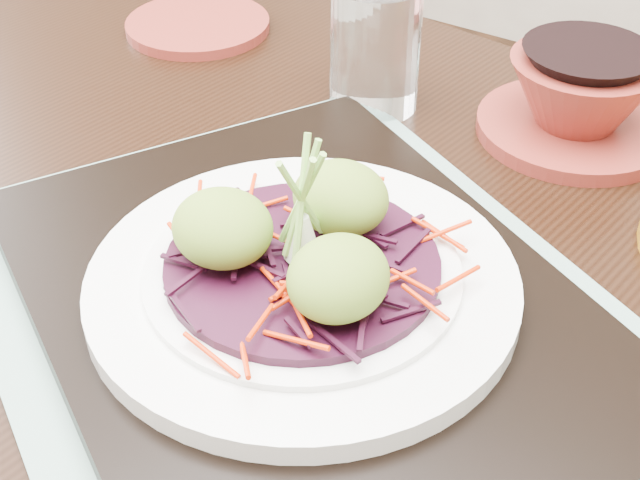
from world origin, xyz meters
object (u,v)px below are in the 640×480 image
Objects in this scene: terracotta_side_plate at (198,25)px; serving_tray at (303,303)px; dining_table at (305,370)px; water_glass at (375,47)px; terracotta_bowl_set at (579,102)px; white_plate at (303,281)px.

serving_tray is at bearing -41.21° from terracotta_side_plate.
water_glass is at bearing 116.63° from dining_table.
terracotta_bowl_set is (0.17, 0.05, -0.03)m from water_glass.
dining_table is 4.73× the size of white_plate.
dining_table is 8.64× the size of terracotta_side_plate.
white_plate is at bearing -67.58° from water_glass.
water_glass reaches higher than white_plate.
white_plate is 2.44× the size of water_glass.
serving_tray is 0.47m from terracotta_side_plate.
white_plate is (0.03, -0.04, 0.13)m from dining_table.
terracotta_bowl_set is (0.06, 0.33, -0.00)m from white_plate.
water_glass is 0.50× the size of terracotta_bowl_set.
terracotta_bowl_set is (0.41, 0.02, 0.03)m from terracotta_side_plate.
serving_tray reaches higher than terracotta_side_plate.
serving_tray is 2.81× the size of terracotta_side_plate.
terracotta_side_plate is at bearing 171.90° from water_glass.
white_plate is 0.33m from terracotta_bowl_set.
terracotta_bowl_set is (0.06, 0.33, 0.02)m from serving_tray.
water_glass reaches higher than terracotta_side_plate.
dining_table is 3.08× the size of serving_tray.
dining_table is at bearing -39.55° from terracotta_side_plate.
terracotta_side_plate is at bearing -177.40° from terracotta_bowl_set.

